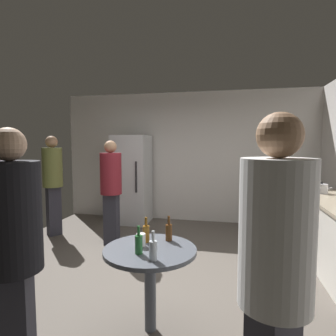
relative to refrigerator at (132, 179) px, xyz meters
name	(u,v)px	position (x,y,z in m)	size (l,w,h in m)	color
ground_plane	(154,278)	(1.07, -2.20, -0.95)	(5.20, 5.20, 0.10)	#5B544C
wall_back	(186,157)	(1.07, 0.43, 0.45)	(5.32, 0.06, 2.70)	silver
refrigerator	(132,179)	(0.00, 0.00, 0.00)	(0.70, 0.68, 1.80)	silver
kettle	(322,189)	(3.30, -0.99, 0.07)	(0.24, 0.17, 0.18)	#B2B2B7
foreground_table	(150,260)	(1.31, -3.23, -0.27)	(0.80, 0.80, 0.73)	#4C515B
beer_bottle_amber	(146,233)	(1.24, -3.09, -0.08)	(0.06, 0.06, 0.23)	#8C5919
beer_bottle_brown	(169,232)	(1.43, -3.01, -0.08)	(0.06, 0.06, 0.23)	#593314
beer_bottle_green	(139,244)	(1.26, -3.37, -0.08)	(0.06, 0.06, 0.23)	#26662D
beer_bottle_clear	(153,250)	(1.40, -3.47, -0.08)	(0.06, 0.06, 0.23)	silver
plastic_cup_white	(141,240)	(1.22, -3.20, -0.11)	(0.08, 0.08, 0.11)	white
person_in_olive_shirt	(53,177)	(-1.09, -1.08, 0.14)	(0.48, 0.48, 1.77)	#2D2D38
person_in_black_shirt	(13,245)	(0.68, -4.06, 0.11)	(0.45, 0.45, 1.72)	#2D2D38
person_in_white_shirt	(275,270)	(2.18, -4.16, 0.14)	(0.48, 0.48, 1.77)	#2D2D38
person_in_maroon_shirt	(111,184)	(0.12, -1.32, 0.08)	(0.35, 0.35, 1.68)	#2D2D38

